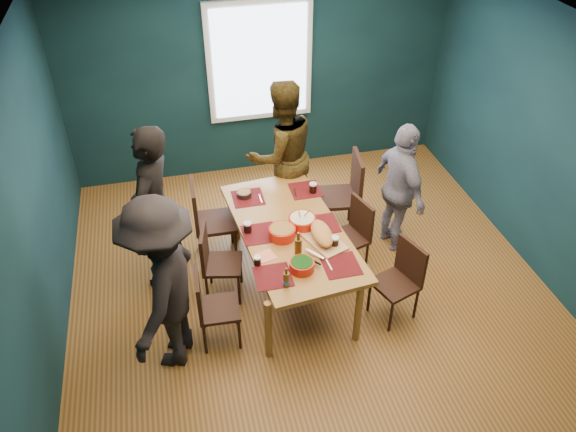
# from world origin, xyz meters

# --- Properties ---
(room) EXTENTS (5.01, 5.01, 2.71)m
(room) POSITION_xyz_m (0.00, 0.27, 1.37)
(room) COLOR olive
(room) RESTS_ON ground
(dining_table) EXTENTS (1.18, 2.05, 0.75)m
(dining_table) POSITION_xyz_m (-0.18, 0.05, 0.68)
(dining_table) COLOR olive
(dining_table) RESTS_ON floor
(chair_left_far) EXTENTS (0.46, 0.46, 0.99)m
(chair_left_far) POSITION_xyz_m (-0.98, 0.70, 0.58)
(chair_left_far) COLOR black
(chair_left_far) RESTS_ON floor
(chair_left_mid) EXTENTS (0.45, 0.45, 0.84)m
(chair_left_mid) POSITION_xyz_m (-0.98, 0.08, 0.49)
(chair_left_mid) COLOR black
(chair_left_mid) RESTS_ON floor
(chair_left_near) EXTENTS (0.40, 0.40, 0.83)m
(chair_left_near) POSITION_xyz_m (-1.10, -0.54, 0.49)
(chair_left_near) COLOR black
(chair_left_near) RESTS_ON floor
(chair_right_far) EXTENTS (0.53, 0.53, 1.04)m
(chair_right_far) POSITION_xyz_m (0.66, 0.79, 0.60)
(chair_right_far) COLOR black
(chair_right_far) RESTS_ON floor
(chair_right_mid) EXTENTS (0.47, 0.47, 0.84)m
(chair_right_mid) POSITION_xyz_m (0.55, 0.18, 0.49)
(chair_right_mid) COLOR black
(chair_right_mid) RESTS_ON floor
(chair_right_near) EXTENTS (0.49, 0.49, 0.85)m
(chair_right_near) POSITION_xyz_m (0.78, -0.60, 0.50)
(chair_right_near) COLOR black
(chair_right_near) RESTS_ON floor
(person_far_left) EXTENTS (0.67, 0.79, 1.83)m
(person_far_left) POSITION_xyz_m (-1.50, 0.49, 0.91)
(person_far_left) COLOR black
(person_far_left) RESTS_ON floor
(person_back) EXTENTS (1.03, 0.89, 1.81)m
(person_back) POSITION_xyz_m (-0.01, 1.24, 0.90)
(person_back) COLOR black
(person_back) RESTS_ON floor
(person_right) EXTENTS (0.49, 0.95, 1.56)m
(person_right) POSITION_xyz_m (1.15, 0.42, 0.78)
(person_right) COLOR silver
(person_right) RESTS_ON floor
(person_near_left) EXTENTS (1.04, 1.31, 1.77)m
(person_near_left) POSITION_xyz_m (-1.48, -0.63, 0.89)
(person_near_left) COLOR black
(person_near_left) RESTS_ON floor
(bowl_salad) EXTENTS (0.27, 0.27, 0.11)m
(bowl_salad) POSITION_xyz_m (-0.30, -0.05, 0.81)
(bowl_salad) COLOR red
(bowl_salad) RESTS_ON dining_table
(bowl_dumpling) EXTENTS (0.28, 0.28, 0.26)m
(bowl_dumpling) POSITION_xyz_m (-0.06, 0.07, 0.81)
(bowl_dumpling) COLOR red
(bowl_dumpling) RESTS_ON dining_table
(bowl_herbs) EXTENTS (0.23, 0.23, 0.10)m
(bowl_herbs) POSITION_xyz_m (-0.23, -0.56, 0.80)
(bowl_herbs) COLOR red
(bowl_herbs) RESTS_ON dining_table
(cutting_board) EXTENTS (0.44, 0.68, 0.15)m
(cutting_board) POSITION_xyz_m (0.07, -0.19, 0.81)
(cutting_board) COLOR tan
(cutting_board) RESTS_ON dining_table
(small_bowl) EXTENTS (0.16, 0.16, 0.07)m
(small_bowl) POSITION_xyz_m (-0.54, 0.73, 0.78)
(small_bowl) COLOR black
(small_bowl) RESTS_ON dining_table
(beer_bottle_a) EXTENTS (0.06, 0.06, 0.21)m
(beer_bottle_a) POSITION_xyz_m (-0.42, -0.74, 0.82)
(beer_bottle_a) COLOR #4A2F0D
(beer_bottle_a) RESTS_ON dining_table
(beer_bottle_b) EXTENTS (0.07, 0.07, 0.27)m
(beer_bottle_b) POSITION_xyz_m (-0.21, -0.36, 0.85)
(beer_bottle_b) COLOR #4A2F0D
(beer_bottle_b) RESTS_ON dining_table
(cola_glass_a) EXTENTS (0.07, 0.07, 0.10)m
(cola_glass_a) POSITION_xyz_m (-0.61, -0.40, 0.80)
(cola_glass_a) COLOR black
(cola_glass_a) RESTS_ON dining_table
(cola_glass_b) EXTENTS (0.08, 0.08, 0.11)m
(cola_glass_b) POSITION_xyz_m (0.17, -0.31, 0.81)
(cola_glass_b) COLOR black
(cola_glass_b) RESTS_ON dining_table
(cola_glass_c) EXTENTS (0.08, 0.08, 0.12)m
(cola_glass_c) POSITION_xyz_m (0.21, 0.63, 0.81)
(cola_glass_c) COLOR black
(cola_glass_c) RESTS_ON dining_table
(cola_glass_d) EXTENTS (0.08, 0.08, 0.12)m
(cola_glass_d) POSITION_xyz_m (-0.61, 0.11, 0.81)
(cola_glass_d) COLOR black
(cola_glass_d) RESTS_ON dining_table
(napkin_a) EXTENTS (0.19, 0.19, 0.00)m
(napkin_a) POSITION_xyz_m (0.16, 0.13, 0.75)
(napkin_a) COLOR #F28066
(napkin_a) RESTS_ON dining_table
(napkin_b) EXTENTS (0.20, 0.20, 0.00)m
(napkin_b) POSITION_xyz_m (-0.51, -0.30, 0.75)
(napkin_b) COLOR #F28066
(napkin_b) RESTS_ON dining_table
(napkin_c) EXTENTS (0.18, 0.18, 0.00)m
(napkin_c) POSITION_xyz_m (0.12, -0.61, 0.75)
(napkin_c) COLOR #F28066
(napkin_c) RESTS_ON dining_table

